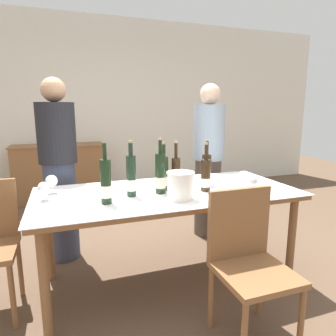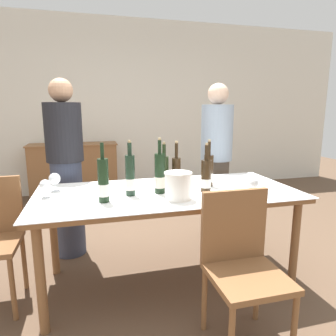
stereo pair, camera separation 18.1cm
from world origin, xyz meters
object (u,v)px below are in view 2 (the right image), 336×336
object	(u,v)px
wine_bottle_0	(130,176)
wine_glass_0	(45,185)
wine_bottle_2	(176,174)
wine_glass_2	(252,184)
wine_bottle_5	(209,171)
wine_bottle_1	(103,182)
wine_bottle_6	(206,176)
chair_near_front	(241,258)
person_host	(66,170)
wine_bottle_4	(160,175)
dining_table	(168,199)
person_guest_left	(216,162)
ice_bucket	(178,185)
wine_glass_1	(55,179)
sideboard_cabinet	(75,171)
wine_bottle_3	(164,174)

from	to	relation	value
wine_bottle_0	wine_glass_0	size ratio (longest dim) A/B	3.06
wine_bottle_2	wine_glass_2	distance (m)	0.57
wine_bottle_2	wine_bottle_5	xyz separation A→B (m)	(0.29, 0.05, -0.00)
wine_bottle_1	wine_bottle_2	xyz separation A→B (m)	(0.56, 0.17, -0.02)
wine_bottle_1	wine_bottle_2	bearing A→B (deg)	17.17
wine_bottle_6	chair_near_front	world-z (taller)	wine_bottle_6
person_host	wine_bottle_5	bearing A→B (deg)	-29.19
wine_bottle_0	wine_bottle_4	xyz separation A→B (m)	(0.22, 0.01, -0.00)
dining_table	wine_bottle_1	world-z (taller)	wine_bottle_1
person_guest_left	wine_bottle_5	bearing A→B (deg)	-118.18
wine_glass_2	person_guest_left	xyz separation A→B (m)	(0.19, 1.06, -0.03)
ice_bucket	wine_bottle_2	bearing A→B (deg)	76.52
wine_bottle_1	wine_bottle_2	world-z (taller)	wine_bottle_1
wine_glass_1	wine_bottle_5	bearing A→B (deg)	-6.94
ice_bucket	chair_near_front	size ratio (longest dim) A/B	0.21
person_host	wine_glass_0	bearing A→B (deg)	-98.26
dining_table	chair_near_front	xyz separation A→B (m)	(0.27, -0.68, -0.17)
sideboard_cabinet	wine_glass_2	xyz separation A→B (m)	(1.36, -2.97, 0.43)
wine_bottle_0	wine_bottle_6	xyz separation A→B (m)	(0.57, -0.05, -0.02)
dining_table	chair_near_front	bearing A→B (deg)	-68.73
ice_bucket	wine_bottle_5	world-z (taller)	wine_bottle_5
wine_bottle_1	wine_bottle_3	distance (m)	0.51
wine_bottle_4	chair_near_front	bearing A→B (deg)	-62.41
wine_bottle_6	wine_glass_0	size ratio (longest dim) A/B	2.84
wine_bottle_2	wine_bottle_5	bearing A→B (deg)	9.76
wine_bottle_6	wine_bottle_0	bearing A→B (deg)	174.89
wine_bottle_1	wine_bottle_6	size ratio (longest dim) A/B	1.08
wine_glass_2	person_guest_left	size ratio (longest dim) A/B	0.09
wine_bottle_5	person_guest_left	distance (m)	0.78
person_guest_left	ice_bucket	bearing A→B (deg)	-126.10
wine_bottle_0	wine_bottle_3	world-z (taller)	wine_bottle_0
wine_bottle_6	dining_table	bearing A→B (deg)	161.42
wine_bottle_0	wine_glass_2	world-z (taller)	wine_bottle_0
wine_bottle_2	wine_glass_1	world-z (taller)	wine_bottle_2
wine_glass_2	chair_near_front	distance (m)	0.58
wine_bottle_3	wine_bottle_6	distance (m)	0.32
wine_glass_0	chair_near_front	xyz separation A→B (m)	(1.15, -0.74, -0.33)
wine_bottle_4	wine_bottle_5	world-z (taller)	wine_bottle_4
wine_glass_0	chair_near_front	world-z (taller)	chair_near_front
sideboard_cabinet	wine_bottle_4	xyz separation A→B (m)	(0.74, -2.71, 0.47)
wine_bottle_2	dining_table	bearing A→B (deg)	-164.26
wine_glass_2	wine_bottle_0	bearing A→B (deg)	162.67
wine_bottle_0	wine_glass_1	xyz separation A→B (m)	(-0.54, 0.26, -0.05)
wine_bottle_6	wine_glass_0	xyz separation A→B (m)	(-1.16, 0.15, -0.03)
wine_bottle_5	person_guest_left	size ratio (longest dim) A/B	0.23
dining_table	wine_bottle_1	bearing A→B (deg)	-162.62
wine_bottle_3	wine_glass_0	bearing A→B (deg)	179.00
wine_bottle_5	wine_glass_0	size ratio (longest dim) A/B	2.89
wine_bottle_2	wine_bottle_3	xyz separation A→B (m)	(-0.09, 0.02, 0.01)
wine_glass_0	wine_glass_1	size ratio (longest dim) A/B	0.93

